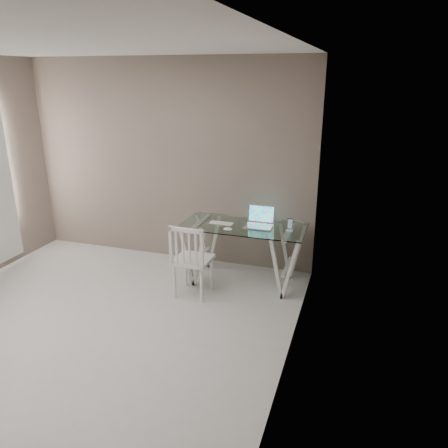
# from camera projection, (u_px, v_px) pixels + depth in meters

# --- Properties ---
(room) EXTENTS (4.50, 4.52, 2.71)m
(room) POSITION_uv_depth(u_px,v_px,m) (50.00, 168.00, 3.75)
(room) COLOR #B1AFAA
(room) RESTS_ON ground
(desk) EXTENTS (1.50, 0.70, 0.75)m
(desk) POSITION_uv_depth(u_px,v_px,m) (243.00, 253.00, 5.38)
(desk) COLOR silver
(desk) RESTS_ON ground
(chair) EXTENTS (0.41, 0.41, 0.90)m
(chair) POSITION_uv_depth(u_px,v_px,m) (190.00, 258.00, 4.97)
(chair) COLOR silver
(chair) RESTS_ON ground
(laptop) EXTENTS (0.33, 0.29, 0.23)m
(laptop) POSITION_uv_depth(u_px,v_px,m) (260.00, 221.00, 5.25)
(laptop) COLOR silver
(laptop) RESTS_ON desk
(keyboard) EXTENTS (0.31, 0.13, 0.01)m
(keyboard) POSITION_uv_depth(u_px,v_px,m) (221.00, 223.00, 5.33)
(keyboard) COLOR silver
(keyboard) RESTS_ON desk
(mouse) EXTENTS (0.11, 0.06, 0.03)m
(mouse) POSITION_uv_depth(u_px,v_px,m) (228.00, 229.00, 5.09)
(mouse) COLOR white
(mouse) RESTS_ON desk
(phone_dock) EXTENTS (0.08, 0.08, 0.14)m
(phone_dock) POSITION_uv_depth(u_px,v_px,m) (290.00, 227.00, 5.08)
(phone_dock) COLOR white
(phone_dock) RESTS_ON desk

